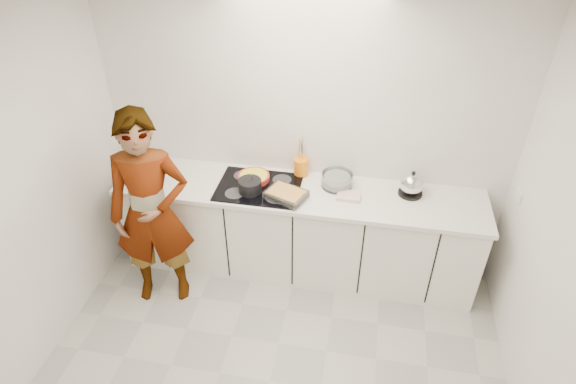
% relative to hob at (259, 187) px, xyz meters
% --- Properties ---
extents(floor, '(3.60, 3.20, 0.00)m').
position_rel_hob_xyz_m(floor, '(0.35, -1.26, -0.92)').
color(floor, '#B6B6AD').
rests_on(floor, ground).
extents(ceiling, '(3.60, 3.20, 0.00)m').
position_rel_hob_xyz_m(ceiling, '(0.35, -1.26, 1.68)').
color(ceiling, white).
rests_on(ceiling, wall_back).
extents(wall_back, '(3.60, 0.00, 2.60)m').
position_rel_hob_xyz_m(wall_back, '(0.35, 0.34, 0.38)').
color(wall_back, white).
rests_on(wall_back, ground).
extents(wall_left, '(0.00, 3.20, 2.60)m').
position_rel_hob_xyz_m(wall_left, '(-1.45, -1.26, 0.38)').
color(wall_left, white).
rests_on(wall_left, ground).
extents(base_cabinets, '(3.20, 0.58, 0.87)m').
position_rel_hob_xyz_m(base_cabinets, '(0.35, 0.02, -0.48)').
color(base_cabinets, white).
rests_on(base_cabinets, floor).
extents(countertop, '(3.24, 0.64, 0.04)m').
position_rel_hob_xyz_m(countertop, '(0.35, 0.02, -0.03)').
color(countertop, white).
rests_on(countertop, base_cabinets).
extents(hob, '(0.72, 0.54, 0.01)m').
position_rel_hob_xyz_m(hob, '(0.00, 0.00, 0.00)').
color(hob, black).
rests_on(hob, countertop).
extents(tart_dish, '(0.29, 0.29, 0.05)m').
position_rel_hob_xyz_m(tart_dish, '(-0.07, 0.10, 0.03)').
color(tart_dish, red).
rests_on(tart_dish, hob).
extents(saucepan, '(0.26, 0.26, 0.19)m').
position_rel_hob_xyz_m(saucepan, '(-0.06, -0.08, 0.06)').
color(saucepan, black).
rests_on(saucepan, hob).
extents(baking_dish, '(0.39, 0.34, 0.06)m').
position_rel_hob_xyz_m(baking_dish, '(0.27, -0.12, 0.04)').
color(baking_dish, silver).
rests_on(baking_dish, hob).
extents(mixing_bowl, '(0.29, 0.29, 0.13)m').
position_rel_hob_xyz_m(mixing_bowl, '(0.67, 0.15, 0.05)').
color(mixing_bowl, silver).
rests_on(mixing_bowl, countertop).
extents(tea_towel, '(0.20, 0.15, 0.03)m').
position_rel_hob_xyz_m(tea_towel, '(0.79, -0.01, 0.01)').
color(tea_towel, white).
rests_on(tea_towel, countertop).
extents(kettle, '(0.24, 0.24, 0.24)m').
position_rel_hob_xyz_m(kettle, '(1.30, 0.14, 0.09)').
color(kettle, black).
rests_on(kettle, countertop).
extents(utensil_crock, '(0.17, 0.17, 0.16)m').
position_rel_hob_xyz_m(utensil_crock, '(0.33, 0.27, 0.08)').
color(utensil_crock, orange).
rests_on(utensil_crock, countertop).
extents(cook, '(0.75, 0.59, 1.82)m').
position_rel_hob_xyz_m(cook, '(-0.78, -0.52, -0.01)').
color(cook, white).
rests_on(cook, floor).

